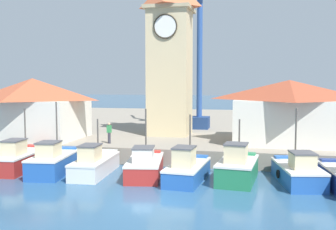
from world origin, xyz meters
The scene contains 14 objects.
ground_plane centered at (0.00, 0.00, 0.00)m, with size 300.00×300.00×0.00m, color #2D567A.
quay_wharf centered at (0.00, 28.42, 0.61)m, with size 120.00×40.00×1.22m, color gray.
fishing_boat_left_outer centered at (-10.25, 5.30, 0.76)m, with size 2.30×5.40×4.14m.
fishing_boat_left_inner centered at (-7.49, 4.75, 0.79)m, with size 2.58×5.01×4.68m.
fishing_boat_mid_left centered at (-4.81, 5.13, 0.70)m, with size 2.17×5.23×3.56m.
fishing_boat_center centered at (-1.50, 5.37, 0.71)m, with size 2.89×5.33×4.26m.
fishing_boat_mid_right centered at (1.31, 4.82, 0.72)m, with size 2.31×5.08×3.99m.
fishing_boat_right_inner centered at (4.29, 5.35, 0.83)m, with size 2.54×4.59×3.72m.
fishing_boat_right_outer centered at (7.80, 5.60, 0.70)m, with size 2.92×5.11×4.41m.
clock_tower centered at (-2.22, 16.25, 8.62)m, with size 4.05×4.05×15.68m.
warehouse_left centered at (-13.02, 11.52, 3.82)m, with size 8.42×6.31×5.05m.
warehouse_right centered at (7.87, 13.75, 3.73)m, with size 8.75×7.28×4.91m.
port_crane_near centered at (-0.30, 21.38, 7.79)m, with size 4.40×7.12×17.08m.
dock_worker_near_tower centered at (-5.71, 10.17, 2.07)m, with size 0.34×0.22×1.62m.
Camera 1 is at (5.21, -18.28, 6.03)m, focal length 42.00 mm.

